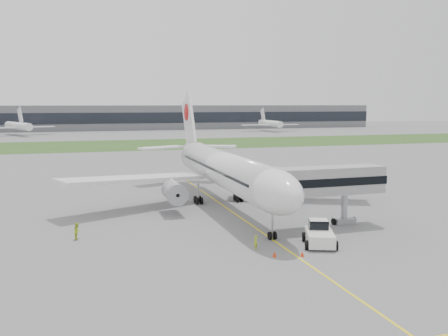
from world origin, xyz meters
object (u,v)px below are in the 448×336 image
object	(u,v)px
pushback_tug	(319,234)
jet_bridge	(317,182)
ground_crew_near	(256,242)
airliner	(222,168)

from	to	relation	value
pushback_tug	jet_bridge	size ratio (longest dim) A/B	0.34
jet_bridge	ground_crew_near	world-z (taller)	jet_bridge
jet_bridge	ground_crew_near	bearing A→B (deg)	-149.65
airliner	pushback_tug	bearing A→B (deg)	-79.91
airliner	ground_crew_near	size ratio (longest dim) A/B	35.46
airliner	pushback_tug	size ratio (longest dim) A/B	9.59
airliner	jet_bridge	bearing A→B (deg)	-66.29
airliner	pushback_tug	xyz separation A→B (m)	(4.13, -23.17, -4.49)
pushback_tug	jet_bridge	bearing A→B (deg)	86.02
jet_bridge	airliner	bearing A→B (deg)	112.15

